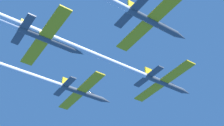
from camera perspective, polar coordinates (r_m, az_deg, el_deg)
The scene contains 2 objects.
jet_lead at distance 58.83m, azimuth 1.64°, elevation -0.44°, with size 16.30×42.99×2.70m.
jet_left_wing at distance 63.00m, azimuth -14.87°, elevation -2.07°, with size 16.30×45.26×2.70m.
Camera 1 is at (38.31, -37.61, -35.82)m, focal length 49.87 mm.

